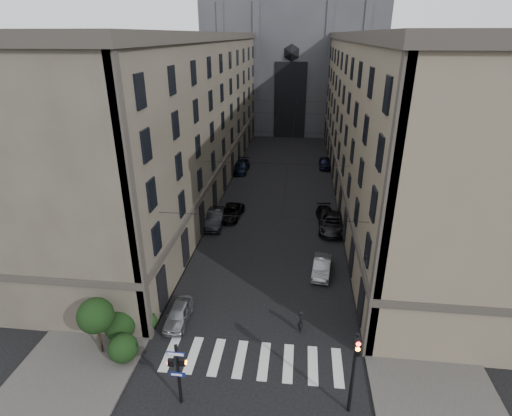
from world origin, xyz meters
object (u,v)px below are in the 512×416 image
at_px(car_left_far, 241,166).
at_px(car_right_midfar, 326,216).
at_px(car_right_midnear, 333,223).
at_px(pedestrian, 301,321).
at_px(traffic_light_right, 354,365).
at_px(car_left_midfar, 231,212).
at_px(car_left_near, 178,314).
at_px(car_right_far, 325,163).
at_px(car_left_midnear, 215,218).
at_px(car_right_near, 322,267).
at_px(gothic_tower, 294,38).
at_px(pedestrian_signal_left, 178,370).

relative_size(car_left_far, car_right_midfar, 1.15).
bearing_deg(car_right_midfar, car_right_midnear, -79.79).
bearing_deg(pedestrian, car_right_midfar, -25.34).
relative_size(traffic_light_right, car_right_midnear, 0.94).
bearing_deg(traffic_light_right, car_left_midfar, 113.91).
height_order(car_left_near, car_left_midfar, car_left_midfar).
relative_size(car_right_midnear, car_right_far, 1.25).
distance_m(car_left_midnear, car_right_near, 13.57).
distance_m(gothic_tower, car_right_near, 62.15).
relative_size(gothic_tower, car_left_near, 15.41).
xyz_separation_m(car_left_near, car_right_far, (11.76, 36.93, 0.12)).
distance_m(traffic_light_right, car_right_near, 13.76).
bearing_deg(car_left_midfar, car_right_far, 66.18).
relative_size(car_left_midfar, pedestrian, 2.79).
height_order(gothic_tower, car_right_midnear, gothic_tower).
bearing_deg(car_left_midfar, pedestrian, -59.97).
xyz_separation_m(pedestrian_signal_left, car_right_midnear, (9.56, 22.27, -1.55)).
xyz_separation_m(gothic_tower, car_left_midnear, (-6.20, -51.38, -16.98)).
xyz_separation_m(car_left_far, car_right_far, (12.40, 3.23, -0.01)).
bearing_deg(traffic_light_right, car_left_midnear, 118.58).
relative_size(pedestrian_signal_left, car_left_near, 1.06).
height_order(traffic_light_right, car_left_far, traffic_light_right).
bearing_deg(traffic_light_right, car_right_midnear, 88.84).
distance_m(gothic_tower, car_right_midfar, 52.45).
height_order(car_right_midfar, car_right_far, car_right_far).
relative_size(pedestrian_signal_left, pedestrian, 2.40).
xyz_separation_m(car_right_near, car_right_far, (1.57, 29.54, 0.09)).
bearing_deg(car_right_near, gothic_tower, 100.88).
relative_size(traffic_light_right, car_left_midfar, 1.12).
distance_m(pedestrian_signal_left, car_right_far, 44.53).
bearing_deg(car_left_near, traffic_light_right, -29.35).
xyz_separation_m(car_left_near, car_left_midfar, (0.68, 17.58, 0.01)).
bearing_deg(pedestrian_signal_left, car_right_near, 59.63).
distance_m(traffic_light_right, car_right_midnear, 22.00).
relative_size(gothic_tower, pedestrian, 34.74).
relative_size(car_left_far, pedestrian, 3.16).
relative_size(gothic_tower, pedestrian_signal_left, 14.50).
bearing_deg(car_left_near, car_right_midfar, 57.23).
height_order(car_left_midfar, car_right_near, car_right_near).
bearing_deg(pedestrian, pedestrian_signal_left, 118.00).
relative_size(gothic_tower, traffic_light_right, 11.15).
bearing_deg(gothic_tower, car_left_near, -94.75).
bearing_deg(traffic_light_right, car_left_far, 106.52).
bearing_deg(car_left_midnear, car_left_near, -90.73).
distance_m(car_left_midfar, car_right_far, 22.30).
distance_m(car_left_midfar, car_right_near, 13.94).
height_order(car_right_near, pedestrian, pedestrian).
distance_m(traffic_light_right, car_left_far, 41.57).
height_order(car_left_near, car_right_midnear, car_right_midnear).
bearing_deg(pedestrian, car_left_midnear, 13.26).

